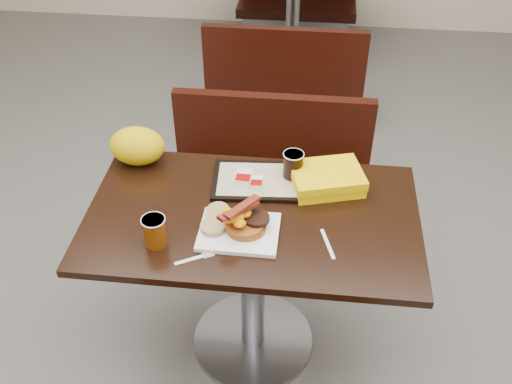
# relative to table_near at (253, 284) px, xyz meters

# --- Properties ---
(floor) EXTENTS (6.00, 7.00, 0.01)m
(floor) POSITION_rel_table_near_xyz_m (0.00, 0.00, -0.38)
(floor) COLOR slate
(floor) RESTS_ON ground
(table_near) EXTENTS (1.20, 0.70, 0.75)m
(table_near) POSITION_rel_table_near_xyz_m (0.00, 0.00, 0.00)
(table_near) COLOR black
(table_near) RESTS_ON floor
(bench_near_n) EXTENTS (1.00, 0.46, 0.72)m
(bench_near_n) POSITION_rel_table_near_xyz_m (0.00, 0.70, -0.02)
(bench_near_n) COLOR black
(bench_near_n) RESTS_ON floor
(table_far) EXTENTS (1.20, 0.70, 0.75)m
(table_far) POSITION_rel_table_near_xyz_m (0.00, 2.60, 0.00)
(table_far) COLOR black
(table_far) RESTS_ON floor
(bench_far_s) EXTENTS (1.00, 0.46, 0.72)m
(bench_far_s) POSITION_rel_table_near_xyz_m (0.00, 1.90, -0.02)
(bench_far_s) COLOR black
(bench_far_s) RESTS_ON floor
(platter) EXTENTS (0.28, 0.22, 0.02)m
(platter) POSITION_rel_table_near_xyz_m (-0.03, -0.11, 0.38)
(platter) COLOR white
(platter) RESTS_ON table_near
(pancake_stack) EXTENTS (0.16, 0.16, 0.03)m
(pancake_stack) POSITION_rel_table_near_xyz_m (-0.01, -0.10, 0.41)
(pancake_stack) COLOR #985019
(pancake_stack) RESTS_ON platter
(sausage_patty) EXTENTS (0.11, 0.11, 0.01)m
(sausage_patty) POSITION_rel_table_near_xyz_m (0.02, -0.08, 0.43)
(sausage_patty) COLOR black
(sausage_patty) RESTS_ON pancake_stack
(scrambled_eggs) EXTENTS (0.12, 0.11, 0.05)m
(scrambled_eggs) POSITION_rel_table_near_xyz_m (-0.04, -0.11, 0.45)
(scrambled_eggs) COLOR #FF9A05
(scrambled_eggs) RESTS_ON pancake_stack
(bacon_strips) EXTENTS (0.17, 0.18, 0.01)m
(bacon_strips) POSITION_rel_table_near_xyz_m (-0.04, -0.10, 0.48)
(bacon_strips) COLOR #410407
(bacon_strips) RESTS_ON scrambled_eggs
(muffin_bottom) EXTENTS (0.10, 0.10, 0.02)m
(muffin_bottom) POSITION_rel_table_near_xyz_m (-0.12, -0.11, 0.40)
(muffin_bottom) COLOR tan
(muffin_bottom) RESTS_ON platter
(muffin_top) EXTENTS (0.10, 0.10, 0.05)m
(muffin_top) POSITION_rel_table_near_xyz_m (-0.11, -0.06, 0.41)
(muffin_top) COLOR tan
(muffin_top) RESTS_ON platter
(coffee_cup_near) EXTENTS (0.09, 0.09, 0.11)m
(coffee_cup_near) POSITION_rel_table_near_xyz_m (-0.31, -0.19, 0.43)
(coffee_cup_near) COLOR #9B4605
(coffee_cup_near) RESTS_ON table_near
(fork) EXTENTS (0.13, 0.09, 0.00)m
(fork) POSITION_rel_table_near_xyz_m (-0.18, -0.26, 0.38)
(fork) COLOR white
(fork) RESTS_ON table_near
(knife) EXTENTS (0.05, 0.14, 0.00)m
(knife) POSITION_rel_table_near_xyz_m (0.27, -0.13, 0.38)
(knife) COLOR white
(knife) RESTS_ON table_near
(condiment_syrup) EXTENTS (0.05, 0.04, 0.01)m
(condiment_syrup) POSITION_rel_table_near_xyz_m (-0.09, -0.05, 0.38)
(condiment_syrup) COLOR #B45907
(condiment_syrup) RESTS_ON table_near
(condiment_ketchup) EXTENTS (0.04, 0.03, 0.01)m
(condiment_ketchup) POSITION_rel_table_near_xyz_m (-0.06, 0.12, 0.38)
(condiment_ketchup) COLOR #8C0504
(condiment_ketchup) RESTS_ON table_near
(tray) EXTENTS (0.36, 0.27, 0.02)m
(tray) POSITION_rel_table_near_xyz_m (0.00, 0.18, 0.38)
(tray) COLOR black
(tray) RESTS_ON table_near
(hashbrown_sleeve_left) EXTENTS (0.07, 0.09, 0.02)m
(hashbrown_sleeve_left) POSITION_rel_table_near_xyz_m (-0.05, 0.18, 0.40)
(hashbrown_sleeve_left) COLOR silver
(hashbrown_sleeve_left) RESTS_ON tray
(hashbrown_sleeve_right) EXTENTS (0.06, 0.07, 0.02)m
(hashbrown_sleeve_right) POSITION_rel_table_near_xyz_m (-0.00, 0.15, 0.40)
(hashbrown_sleeve_right) COLOR silver
(hashbrown_sleeve_right) RESTS_ON tray
(coffee_cup_far) EXTENTS (0.09, 0.09, 0.10)m
(coffee_cup_far) POSITION_rel_table_near_xyz_m (0.13, 0.22, 0.44)
(coffee_cup_far) COLOR black
(coffee_cup_far) RESTS_ON tray
(clamshell) EXTENTS (0.31, 0.26, 0.07)m
(clamshell) POSITION_rel_table_near_xyz_m (0.26, 0.19, 0.41)
(clamshell) COLOR #F4C304
(clamshell) RESTS_ON table_near
(paper_bag) EXTENTS (0.25, 0.21, 0.15)m
(paper_bag) POSITION_rel_table_near_xyz_m (-0.49, 0.27, 0.45)
(paper_bag) COLOR #CEB206
(paper_bag) RESTS_ON table_near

